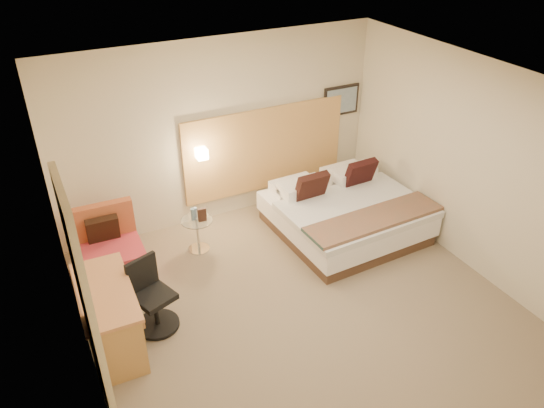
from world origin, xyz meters
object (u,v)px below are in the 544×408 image
side_table (198,233)px  lounge_chair (108,250)px  bed (345,213)px  desk (109,301)px  desk_chair (152,301)px

side_table → lounge_chair: bearing=177.8°
bed → desk: bearing=-167.9°
bed → desk_chair: (-3.02, -0.66, 0.05)m
bed → side_table: bed is taller
lounge_chair → desk: 1.35m
lounge_chair → desk_chair: size_ratio=1.03×
lounge_chair → desk_chair: bearing=-78.8°
desk_chair → lounge_chair: bearing=101.2°
desk_chair → bed: bearing=12.3°
lounge_chair → side_table: lounge_chair is taller
bed → desk_chair: size_ratio=2.32×
desk → bed: bearing=12.1°
bed → lounge_chair: 3.31m
desk → desk_chair: (0.46, 0.09, -0.24)m
lounge_chair → desk: bearing=-99.6°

